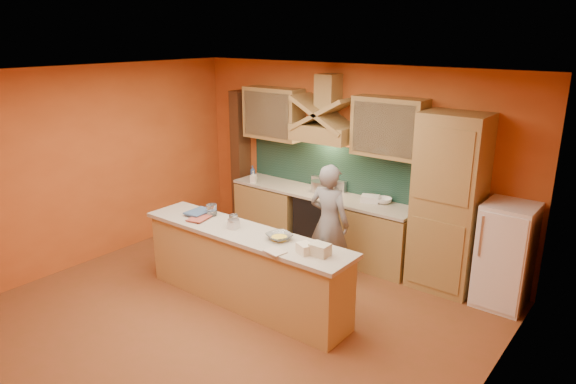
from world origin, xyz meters
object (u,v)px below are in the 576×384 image
Objects in this scene: mixing_bowl at (279,237)px; fridge at (505,255)px; stove at (320,222)px; kitchen_scale at (233,224)px; person at (329,222)px.

fridge is at bearing 42.42° from mixing_bowl.
kitchen_scale reaches higher than stove.
stove is 1.00m from person.
mixing_bowl is at bearing -69.46° from stove.
mixing_bowl is (0.69, -1.84, 0.53)m from stove.
fridge reaches higher than mixing_bowl.
fridge is 3.30m from kitchen_scale.
person is at bearing -48.36° from stove.
person is (0.62, -0.70, 0.35)m from stove.
person is (-2.08, -0.70, 0.15)m from fridge.
kitchen_scale is (0.03, -1.90, 0.54)m from stove.
mixing_bowl is at bearing -3.69° from kitchen_scale.
person is at bearing 93.27° from mixing_bowl.
mixing_bowl is at bearing -137.58° from fridge.
fridge is at bearing -162.86° from person.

